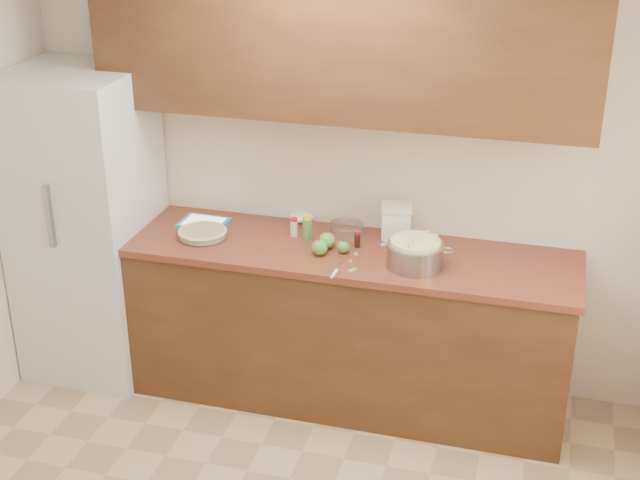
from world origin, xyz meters
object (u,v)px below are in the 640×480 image
(flour_canister, at_px, (396,223))
(tablet, at_px, (204,223))
(colander, at_px, (415,254))
(pie, at_px, (203,233))

(flour_canister, bearing_deg, tablet, -176.35)
(colander, bearing_deg, pie, 177.80)
(colander, height_order, flour_canister, flour_canister)
(colander, xyz_separation_m, flour_canister, (-0.15, 0.29, 0.03))
(colander, height_order, tablet, colander)
(colander, bearing_deg, tablet, 170.25)
(pie, distance_m, tablet, 0.18)
(flour_canister, relative_size, tablet, 0.76)
(pie, distance_m, flour_canister, 1.07)
(pie, height_order, tablet, pie)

